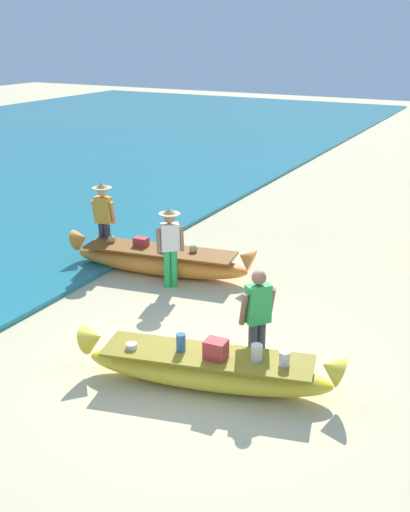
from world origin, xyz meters
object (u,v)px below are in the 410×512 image
at_px(boat_orange_midground, 160,260).
at_px(person_tourist_customer, 258,315).
at_px(person_vendor_hatted, 170,242).
at_px(person_vendor_assistant, 104,216).
at_px(boat_yellow_foreground, 207,368).

distance_m(boat_orange_midground, person_tourist_customer, 4.38).
bearing_deg(person_vendor_hatted, person_tourist_customer, -37.65).
xyz_separation_m(person_tourist_customer, person_vendor_assistant, (-4.92, 2.81, 0.12)).
height_order(person_vendor_hatted, person_tourist_customer, person_vendor_hatted).
relative_size(boat_orange_midground, person_vendor_assistant, 2.32).
bearing_deg(person_vendor_assistant, boat_orange_midground, -4.52).
height_order(boat_orange_midground, person_vendor_assistant, person_vendor_assistant).
bearing_deg(boat_orange_midground, person_vendor_hatted, -41.34).
bearing_deg(person_vendor_assistant, person_vendor_hatted, -16.46).
relative_size(person_vendor_hatted, person_vendor_assistant, 0.92).
bearing_deg(person_vendor_assistant, person_tourist_customer, -29.68).
height_order(person_tourist_customer, person_vendor_assistant, person_vendor_assistant).
xyz_separation_m(boat_orange_midground, person_vendor_hatted, (0.56, -0.50, 0.66)).
distance_m(boat_orange_midground, person_vendor_assistant, 1.70).
height_order(boat_yellow_foreground, person_vendor_assistant, person_vendor_assistant).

